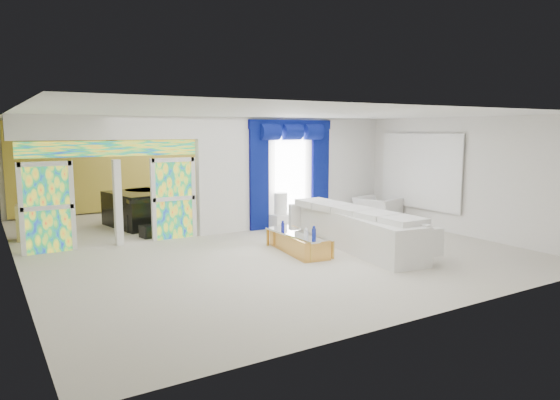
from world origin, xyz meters
TOP-DOWN VIEW (x-y plane):
  - floor at (0.00, 0.00)m, footprint 12.00×12.00m
  - dividing_wall at (2.15, 1.00)m, footprint 5.70×0.18m
  - dividing_header at (-2.85, 1.00)m, footprint 4.30×0.18m
  - stained_panel_left at (-4.28, 1.00)m, footprint 0.95×0.04m
  - stained_panel_right at (-1.42, 1.00)m, footprint 0.95×0.04m
  - stained_transom at (-2.85, 1.00)m, footprint 4.00×0.05m
  - window_pane at (1.90, 0.90)m, footprint 1.00×0.02m
  - blue_drape_left at (0.90, 0.87)m, footprint 0.55×0.10m
  - blue_drape_right at (2.90, 0.87)m, footprint 0.55×0.10m
  - blue_pelmet at (1.90, 0.87)m, footprint 2.60×0.12m
  - wall_mirror at (4.94, -1.00)m, footprint 0.04×2.70m
  - gold_curtains at (0.00, 5.90)m, footprint 9.70×0.12m
  - white_sofa at (1.77, -2.08)m, footprint 1.46×4.30m
  - coffee_table at (0.42, -1.78)m, footprint 0.86×1.92m
  - console_table at (1.79, 0.72)m, footprint 1.23×0.53m
  - table_lamp at (1.49, 0.72)m, footprint 0.36×0.36m
  - armchair at (4.33, -0.01)m, footprint 1.24×1.35m
  - grand_piano at (-1.68, 3.10)m, footprint 1.79×2.14m
  - piano_bench at (-1.68, 1.50)m, footprint 0.97×0.53m
  - tv_console at (-4.49, 2.73)m, footprint 0.65×0.60m
  - chandelier at (-2.30, 3.40)m, footprint 0.60×0.60m
  - decanters at (0.41, -1.96)m, footprint 0.21×1.16m

SIDE VIEW (x-z plane):
  - floor at x=0.00m, z-range 0.00..0.00m
  - piano_bench at x=-1.68m, z-range 0.00..0.31m
  - console_table at x=1.79m, z-range 0.00..0.40m
  - coffee_table at x=0.42m, z-range 0.00..0.41m
  - armchair at x=4.33m, z-range 0.00..0.74m
  - white_sofa at x=1.77m, z-range 0.00..0.80m
  - tv_console at x=-4.49m, z-range 0.00..0.87m
  - grand_piano at x=-1.68m, z-range 0.00..0.96m
  - decanters at x=0.41m, z-range 0.40..0.59m
  - table_lamp at x=1.49m, z-range 0.40..0.98m
  - stained_panel_left at x=-4.28m, z-range 0.00..2.00m
  - stained_panel_right at x=-1.42m, z-range 0.00..2.00m
  - blue_drape_left at x=0.90m, z-range 0.00..2.80m
  - blue_drape_right at x=2.90m, z-range 0.00..2.80m
  - window_pane at x=1.90m, z-range 0.30..2.60m
  - dividing_wall at x=2.15m, z-range 0.00..3.00m
  - gold_curtains at x=0.00m, z-range 0.05..2.95m
  - wall_mirror at x=4.94m, z-range 0.60..2.50m
  - stained_transom at x=-2.85m, z-range 2.08..2.42m
  - chandelier at x=-2.30m, z-range 2.35..2.95m
  - dividing_header at x=-2.85m, z-range 2.45..3.00m
  - blue_pelmet at x=1.90m, z-range 2.69..2.94m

